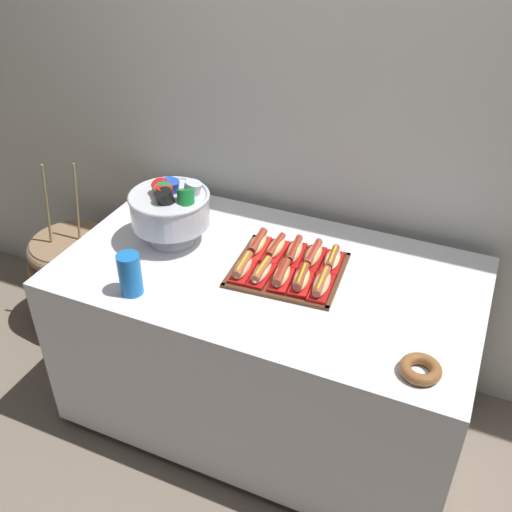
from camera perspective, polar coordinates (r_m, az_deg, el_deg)
name	(u,v)px	position (r m, az deg, el deg)	size (l,w,h in m)	color
ground_plane	(266,408)	(2.77, 1.00, -14.41)	(10.00, 10.00, 0.00)	#7A6B5B
back_wall	(323,90)	(2.46, 6.41, 15.59)	(6.00, 0.10, 2.60)	beige
buffet_table	(267,342)	(2.48, 1.09, -8.25)	(1.59, 0.88, 0.77)	silver
floor_vase	(79,283)	(3.20, -16.67, -2.46)	(0.52, 0.52, 0.92)	#896B4C
serving_tray	(288,270)	(2.24, 3.08, -1.38)	(0.43, 0.39, 0.01)	#56331E
hot_dog_0	(243,268)	(2.20, -1.27, -1.13)	(0.08, 0.16, 0.06)	red
hot_dog_1	(262,272)	(2.18, 0.58, -1.56)	(0.07, 0.16, 0.06)	#B21414
hot_dog_2	(281,276)	(2.16, 2.46, -1.90)	(0.08, 0.16, 0.06)	red
hot_dog_3	(301,280)	(2.14, 4.37, -2.30)	(0.09, 0.16, 0.06)	red
hot_dog_4	(322,284)	(2.13, 6.31, -2.73)	(0.08, 0.18, 0.06)	#B21414
hot_dog_5	(258,244)	(2.33, 0.16, 1.12)	(0.08, 0.18, 0.07)	red
hot_dog_6	(276,248)	(2.31, 1.92, 0.73)	(0.07, 0.17, 0.06)	red
hot_dog_7	(294,252)	(2.29, 3.70, 0.39)	(0.09, 0.19, 0.06)	#B21414
hot_dog_8	(313,256)	(2.28, 5.51, 0.02)	(0.08, 0.18, 0.06)	#B21414
hot_dog_9	(332,260)	(2.27, 7.34, -0.40)	(0.08, 0.16, 0.06)	#B21414
punch_bowl	(171,208)	(2.36, -8.20, 4.63)	(0.32, 0.32, 0.27)	silver
cup_stack	(130,274)	(2.14, -12.00, -1.72)	(0.08, 0.08, 0.16)	blue
donut	(420,369)	(1.89, 15.50, -10.42)	(0.13, 0.13, 0.04)	brown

